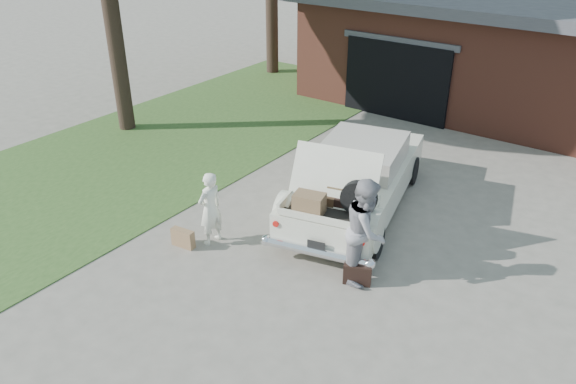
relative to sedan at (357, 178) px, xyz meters
The scene contains 8 objects.
ground 2.63m from the sedan, 97.89° to the right, with size 90.00×90.00×0.00m, color gray.
grass_strip 5.91m from the sedan, behind, with size 6.00×16.00×0.02m, color #2D4C1E.
house 9.04m from the sedan, 85.95° to the left, with size 12.80×7.80×3.30m.
sedan is the anchor object (origin of this frame).
woman_left 3.10m from the sedan, 119.87° to the right, with size 0.53×0.34×1.44m, color silver.
woman_right 2.36m from the sedan, 56.76° to the right, with size 0.90×0.70×1.85m, color gray.
suitcase_left 3.68m from the sedan, 121.03° to the right, with size 0.46×0.15×0.35m, color #98724D.
suitcase_right 2.64m from the sedan, 59.32° to the right, with size 0.47×0.15×0.36m, color black.
Camera 1 is at (5.22, -6.61, 5.80)m, focal length 35.00 mm.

